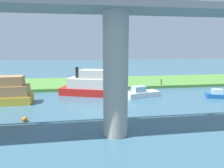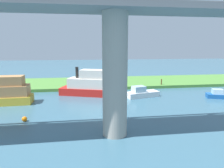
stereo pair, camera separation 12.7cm
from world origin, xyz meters
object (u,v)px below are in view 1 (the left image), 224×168
(person_on_bank, at_px, (92,82))
(motorboat_red, at_px, (90,85))
(mooring_post, at_px, (161,82))
(skiff_small, at_px, (141,93))
(bridge_pylon, at_px, (116,76))
(motorboat_white, at_px, (220,95))
(houseboat_blue, at_px, (2,93))
(marker_buoy, at_px, (25,119))

(person_on_bank, bearing_deg, motorboat_red, 83.70)
(mooring_post, height_order, skiff_small, skiff_small)
(bridge_pylon, bearing_deg, motorboat_white, -150.04)
(motorboat_red, bearing_deg, houseboat_blue, 16.55)
(mooring_post, xyz_separation_m, houseboat_blue, (24.39, 7.34, 0.46))
(person_on_bank, height_order, motorboat_white, person_on_bank)
(motorboat_white, bearing_deg, skiff_small, -12.04)
(motorboat_red, relative_size, motorboat_white, 2.11)
(motorboat_white, relative_size, marker_buoy, 8.34)
(mooring_post, relative_size, motorboat_white, 0.24)
(motorboat_red, height_order, motorboat_white, motorboat_red)
(marker_buoy, bearing_deg, motorboat_white, -167.64)
(motorboat_red, height_order, marker_buoy, motorboat_red)
(bridge_pylon, height_order, skiff_small, bridge_pylon)
(houseboat_blue, height_order, motorboat_white, houseboat_blue)
(marker_buoy, bearing_deg, mooring_post, -144.50)
(skiff_small, height_order, marker_buoy, skiff_small)
(bridge_pylon, xyz_separation_m, marker_buoy, (8.40, -4.20, -4.73))
(bridge_pylon, height_order, person_on_bank, bridge_pylon)
(person_on_bank, bearing_deg, motorboat_white, 153.10)
(mooring_post, distance_m, houseboat_blue, 25.48)
(bridge_pylon, bearing_deg, houseboat_blue, -40.59)
(person_on_bank, bearing_deg, houseboat_blue, 33.62)
(motorboat_red, xyz_separation_m, skiff_small, (-7.51, 2.31, -0.99))
(skiff_small, relative_size, motorboat_white, 1.25)
(houseboat_blue, xyz_separation_m, motorboat_white, (-29.81, 1.30, -1.00))
(bridge_pylon, bearing_deg, motorboat_red, -83.68)
(mooring_post, distance_m, motorboat_white, 10.22)
(houseboat_blue, distance_m, skiff_small, 18.86)
(motorboat_white, distance_m, marker_buoy, 25.92)
(bridge_pylon, bearing_deg, person_on_bank, -86.67)
(mooring_post, xyz_separation_m, marker_buoy, (19.90, 14.19, -0.76))
(skiff_small, relative_size, marker_buoy, 10.46)
(bridge_pylon, relative_size, motorboat_white, 2.39)
(motorboat_red, relative_size, skiff_small, 1.68)
(bridge_pylon, xyz_separation_m, houseboat_blue, (12.90, -11.05, -3.51))
(person_on_bank, bearing_deg, bridge_pylon, 93.33)
(motorboat_white, bearing_deg, marker_buoy, 12.36)
(motorboat_red, xyz_separation_m, motorboat_white, (-18.51, 4.66, -1.11))
(bridge_pylon, bearing_deg, marker_buoy, -26.57)
(person_on_bank, xyz_separation_m, motorboat_red, (0.50, 4.48, 0.38))
(bridge_pylon, relative_size, marker_buoy, 19.94)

